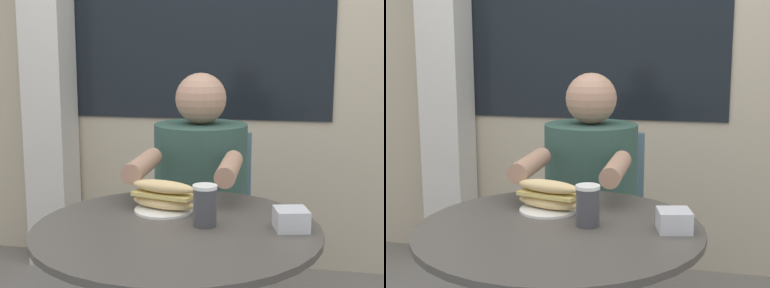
# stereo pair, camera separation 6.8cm
# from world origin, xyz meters

# --- Properties ---
(storefront_wall) EXTENTS (8.00, 0.09, 2.80)m
(storefront_wall) POSITION_xyz_m (-0.00, 1.62, 1.40)
(storefront_wall) COLOR #B7A88E
(storefront_wall) RESTS_ON ground_plane
(lattice_pillar) EXTENTS (0.24, 0.24, 2.40)m
(lattice_pillar) POSITION_xyz_m (-1.08, 1.44, 1.20)
(lattice_pillar) COLOR beige
(lattice_pillar) RESTS_ON ground_plane
(diner_chair) EXTENTS (0.39, 0.39, 0.87)m
(diner_chair) POSITION_xyz_m (-0.05, 0.96, 0.52)
(diner_chair) COLOR slate
(diner_chair) RESTS_ON ground_plane
(seated_diner) EXTENTS (0.38, 0.68, 1.16)m
(seated_diner) POSITION_xyz_m (-0.05, 0.61, 0.50)
(seated_diner) COLOR #2D4C42
(seated_diner) RESTS_ON ground_plane
(sandwich_on_plate) EXTENTS (0.22, 0.18, 0.10)m
(sandwich_on_plate) POSITION_xyz_m (-0.07, 0.13, 0.80)
(sandwich_on_plate) COLOR white
(sandwich_on_plate) RESTS_ON cafe_table
(drink_cup) EXTENTS (0.07, 0.07, 0.12)m
(drink_cup) POSITION_xyz_m (0.08, 0.02, 0.81)
(drink_cup) COLOR #424247
(drink_cup) RESTS_ON cafe_table
(napkin_box) EXTENTS (0.11, 0.11, 0.06)m
(napkin_box) POSITION_xyz_m (0.32, 0.03, 0.78)
(napkin_box) COLOR silver
(napkin_box) RESTS_ON cafe_table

